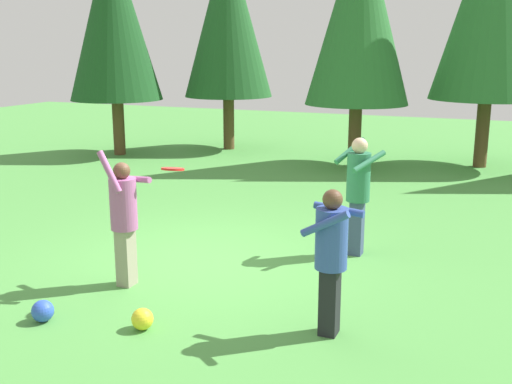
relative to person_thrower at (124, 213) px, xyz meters
name	(u,v)px	position (x,y,z in m)	size (l,w,h in m)	color
ground_plane	(202,262)	(0.49, 1.15, -0.96)	(40.00, 40.00, 0.00)	#4C9342
person_thrower	(124,213)	(0.00, 0.00, 0.00)	(0.57, 0.57, 1.78)	gray
person_catcher	(331,250)	(2.79, -0.34, -0.02)	(0.58, 0.52, 1.59)	black
person_bystander	(358,186)	(2.44, 2.32, 0.08)	(0.72, 0.75, 1.74)	#38476B
frisbee	(173,169)	(0.83, -0.18, 0.66)	(0.28, 0.28, 0.06)	red
ball_blue	(43,311)	(-0.25, -1.28, -0.83)	(0.25, 0.25, 0.25)	blue
ball_yellow	(142,319)	(0.89, -1.03, -0.84)	(0.24, 0.24, 0.24)	yellow
tree_left	(228,17)	(-3.37, 10.34, 2.87)	(2.57, 2.57, 6.13)	brown
tree_far_left	(113,17)	(-5.84, 8.26, 2.83)	(2.54, 2.54, 6.07)	brown
tree_center	(359,11)	(0.75, 9.12, 2.90)	(2.59, 2.59, 6.18)	brown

